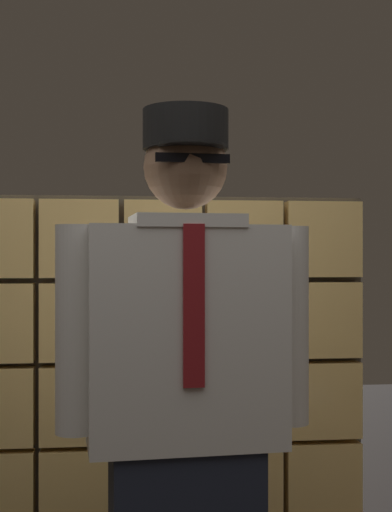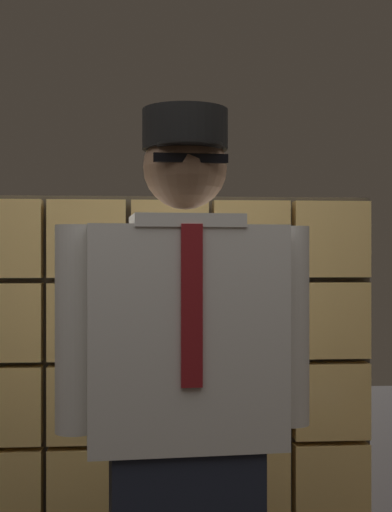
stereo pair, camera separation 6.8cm
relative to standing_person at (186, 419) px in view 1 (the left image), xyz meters
The scene contains 2 objects.
glass_block_wall 0.89m from the standing_person, 101.10° to the left, with size 1.95×0.10×1.63m.
standing_person is the anchor object (origin of this frame).
Camera 1 is at (-0.02, -1.47, 1.37)m, focal length 50.63 mm.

